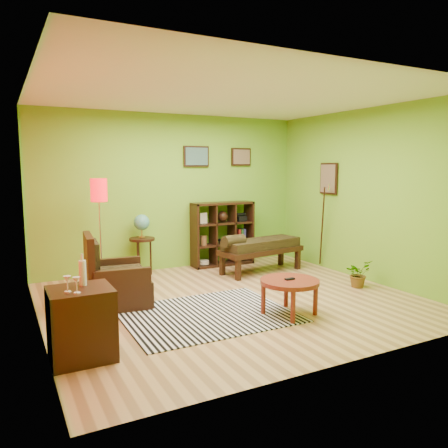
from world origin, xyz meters
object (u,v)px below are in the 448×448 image
side_cabinet (81,323)px  potted_plant (358,276)px  cube_shelf (223,234)px  armchair (114,284)px  floor_lamp (99,200)px  globe_table (142,229)px  bench (259,247)px  coffee_table (290,285)px

side_cabinet → potted_plant: side_cabinet is taller
cube_shelf → armchair: bearing=-148.6°
floor_lamp → globe_table: size_ratio=1.60×
globe_table → potted_plant: globe_table is taller
armchair → globe_table: 1.74m
floor_lamp → bench: bearing=-4.6°
side_cabinet → cube_shelf: size_ratio=0.85×
side_cabinet → bench: bearing=32.7°
potted_plant → cube_shelf: bearing=116.1°
side_cabinet → floor_lamp: (0.70, 2.40, 1.01)m
side_cabinet → potted_plant: size_ratio=2.40×
globe_table → bench: (1.89, -0.77, -0.34)m
coffee_table → bench: 2.25m
floor_lamp → bench: (2.70, -0.22, -0.90)m
bench → armchair: bearing=-166.3°
armchair → bench: (2.73, 0.67, 0.16)m
bench → floor_lamp: bearing=175.4°
coffee_table → floor_lamp: 3.10m
side_cabinet → cube_shelf: bearing=44.0°
floor_lamp → potted_plant: (3.56, -1.74, -1.20)m
armchair → floor_lamp: (0.03, 0.88, 1.07)m
cube_shelf → globe_table: bearing=-178.0°
floor_lamp → cube_shelf: floor_lamp is taller
globe_table → potted_plant: bearing=-39.7°
globe_table → bench: bearing=-22.1°
cube_shelf → bench: 0.89m
coffee_table → globe_table: size_ratio=0.70×
armchair → side_cabinet: 1.66m
coffee_table → floor_lamp: floor_lamp is taller
coffee_table → potted_plant: size_ratio=1.75×
globe_table → side_cabinet: bearing=-117.1°
coffee_table → floor_lamp: (-1.85, 2.29, 0.97)m
coffee_table → armchair: armchair is taller
coffee_table → side_cabinet: (-2.55, -0.10, -0.04)m
floor_lamp → potted_plant: 4.14m
armchair → floor_lamp: floor_lamp is taller
coffee_table → potted_plant: coffee_table is taller
side_cabinet → bench: side_cabinet is taller
floor_lamp → cube_shelf: size_ratio=1.41×
cube_shelf → potted_plant: bearing=-63.9°
side_cabinet → armchair: bearing=66.0°
armchair → bench: 2.81m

